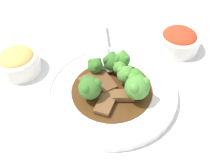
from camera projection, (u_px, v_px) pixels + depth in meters
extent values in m
plane|color=silver|center=(112.00, 94.00, 0.60)|extent=(4.00, 4.00, 0.00)
cylinder|color=white|center=(112.00, 92.00, 0.59)|extent=(0.29, 0.29, 0.01)
torus|color=white|center=(112.00, 90.00, 0.59)|extent=(0.29, 0.29, 0.01)
cylinder|color=#4C2D14|center=(112.00, 90.00, 0.59)|extent=(0.18, 0.18, 0.00)
cube|color=brown|center=(123.00, 95.00, 0.56)|extent=(0.04, 0.05, 0.01)
cube|color=brown|center=(91.00, 80.00, 0.59)|extent=(0.05, 0.06, 0.01)
cube|color=brown|center=(104.00, 82.00, 0.59)|extent=(0.07, 0.05, 0.01)
cube|color=brown|center=(106.00, 102.00, 0.55)|extent=(0.07, 0.06, 0.01)
cylinder|color=#8EB756|center=(125.00, 81.00, 0.59)|extent=(0.01, 0.01, 0.01)
sphere|color=#4C8E38|center=(126.00, 75.00, 0.58)|extent=(0.04, 0.04, 0.04)
sphere|color=#4C8E38|center=(127.00, 75.00, 0.56)|extent=(0.01, 0.01, 0.01)
sphere|color=#4C8E38|center=(130.00, 68.00, 0.58)|extent=(0.01, 0.01, 0.01)
sphere|color=#4C8E38|center=(121.00, 70.00, 0.57)|extent=(0.01, 0.01, 0.01)
cylinder|color=#7FA84C|center=(112.00, 68.00, 0.62)|extent=(0.01, 0.01, 0.01)
sphere|color=#387028|center=(112.00, 62.00, 0.61)|extent=(0.04, 0.04, 0.04)
sphere|color=#387028|center=(116.00, 60.00, 0.59)|extent=(0.02, 0.02, 0.02)
sphere|color=#387028|center=(112.00, 54.00, 0.61)|extent=(0.02, 0.02, 0.02)
sphere|color=#387028|center=(107.00, 60.00, 0.60)|extent=(0.02, 0.02, 0.02)
cylinder|color=#8EB756|center=(91.00, 95.00, 0.56)|extent=(0.02, 0.02, 0.01)
sphere|color=#387028|center=(90.00, 88.00, 0.55)|extent=(0.05, 0.05, 0.05)
sphere|color=#387028|center=(97.00, 83.00, 0.54)|extent=(0.02, 0.02, 0.02)
sphere|color=#387028|center=(86.00, 79.00, 0.54)|extent=(0.02, 0.02, 0.02)
sphere|color=#387028|center=(86.00, 88.00, 0.53)|extent=(0.02, 0.02, 0.02)
cylinder|color=#7FA84C|center=(96.00, 71.00, 0.61)|extent=(0.01, 0.01, 0.01)
sphere|color=#387028|center=(95.00, 66.00, 0.60)|extent=(0.03, 0.03, 0.03)
sphere|color=#387028|center=(99.00, 60.00, 0.60)|extent=(0.01, 0.01, 0.01)
sphere|color=#387028|center=(90.00, 62.00, 0.59)|extent=(0.01, 0.01, 0.01)
sphere|color=#387028|center=(96.00, 66.00, 0.58)|extent=(0.01, 0.01, 0.01)
cylinder|color=#7FA84C|center=(135.00, 84.00, 0.59)|extent=(0.01, 0.01, 0.01)
sphere|color=#427F2D|center=(136.00, 78.00, 0.57)|extent=(0.04, 0.04, 0.04)
sphere|color=#427F2D|center=(136.00, 71.00, 0.57)|extent=(0.01, 0.01, 0.01)
sphere|color=#427F2D|center=(131.00, 76.00, 0.56)|extent=(0.01, 0.01, 0.01)
sphere|color=#427F2D|center=(141.00, 77.00, 0.56)|extent=(0.01, 0.01, 0.01)
cylinder|color=#7FA84C|center=(136.00, 95.00, 0.56)|extent=(0.02, 0.02, 0.01)
sphere|color=#4C8E38|center=(137.00, 87.00, 0.54)|extent=(0.05, 0.05, 0.05)
sphere|color=#4C8E38|center=(133.00, 78.00, 0.54)|extent=(0.02, 0.02, 0.02)
sphere|color=#4C8E38|center=(135.00, 88.00, 0.52)|extent=(0.02, 0.02, 0.02)
sphere|color=#4C8E38|center=(146.00, 82.00, 0.53)|extent=(0.02, 0.02, 0.02)
cylinder|color=#7FA84C|center=(119.00, 73.00, 0.61)|extent=(0.01, 0.01, 0.01)
sphere|color=#4C8E38|center=(119.00, 67.00, 0.60)|extent=(0.03, 0.03, 0.03)
sphere|color=#4C8E38|center=(115.00, 64.00, 0.59)|extent=(0.01, 0.01, 0.01)
sphere|color=#4C8E38|center=(121.00, 67.00, 0.59)|extent=(0.01, 0.01, 0.01)
sphere|color=#4C8E38|center=(123.00, 62.00, 0.60)|extent=(0.01, 0.01, 0.01)
cylinder|color=#8EB756|center=(122.00, 66.00, 0.62)|extent=(0.01, 0.01, 0.02)
sphere|color=#427F2D|center=(122.00, 59.00, 0.60)|extent=(0.04, 0.04, 0.04)
sphere|color=#427F2D|center=(118.00, 58.00, 0.59)|extent=(0.01, 0.01, 0.01)
sphere|color=#427F2D|center=(127.00, 58.00, 0.59)|extent=(0.01, 0.01, 0.01)
sphere|color=#427F2D|center=(123.00, 53.00, 0.60)|extent=(0.01, 0.01, 0.01)
ellipsoid|color=silver|center=(109.00, 64.00, 0.63)|extent=(0.06, 0.05, 0.01)
cylinder|color=silver|center=(105.00, 38.00, 0.70)|extent=(0.16, 0.03, 0.01)
cylinder|color=white|center=(177.00, 47.00, 0.71)|extent=(0.06, 0.06, 0.01)
cylinder|color=white|center=(178.00, 42.00, 0.69)|extent=(0.11, 0.11, 0.04)
torus|color=white|center=(180.00, 36.00, 0.68)|extent=(0.11, 0.11, 0.01)
ellipsoid|color=red|center=(180.00, 35.00, 0.68)|extent=(0.09, 0.09, 0.03)
cylinder|color=white|center=(20.00, 69.00, 0.65)|extent=(0.06, 0.06, 0.01)
cylinder|color=white|center=(19.00, 64.00, 0.64)|extent=(0.10, 0.10, 0.04)
torus|color=white|center=(16.00, 58.00, 0.62)|extent=(0.10, 0.10, 0.01)
ellipsoid|color=tan|center=(16.00, 57.00, 0.62)|extent=(0.08, 0.08, 0.03)
torus|color=white|center=(199.00, 168.00, 0.47)|extent=(0.08, 0.08, 0.01)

